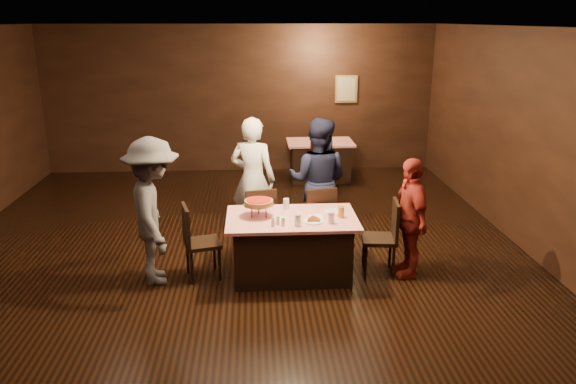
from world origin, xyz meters
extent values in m
plane|color=black|center=(0.00, 0.00, 0.00)|extent=(10.00, 10.00, 0.00)
cube|color=silver|center=(0.00, 0.00, 3.00)|extent=(8.00, 10.00, 0.04)
cube|color=black|center=(0.00, 5.00, 1.50)|extent=(8.00, 0.04, 3.00)
cube|color=black|center=(4.00, 0.00, 1.50)|extent=(0.04, 10.00, 3.00)
cube|color=tan|center=(2.20, 4.97, 1.70)|extent=(0.46, 0.03, 0.56)
cube|color=beige|center=(2.20, 4.95, 1.70)|extent=(0.38, 0.01, 0.48)
cube|color=red|center=(0.71, -0.19, 0.39)|extent=(1.60, 1.00, 0.77)
cube|color=#AD0B12|center=(1.58, 4.18, 0.39)|extent=(1.30, 0.90, 0.77)
cube|color=black|center=(0.31, 0.56, 0.47)|extent=(0.49, 0.49, 0.95)
cube|color=black|center=(1.11, 0.56, 0.47)|extent=(0.50, 0.50, 0.95)
cube|color=black|center=(-0.39, -0.19, 0.47)|extent=(0.51, 0.51, 0.95)
cube|color=black|center=(1.81, -0.19, 0.47)|extent=(0.46, 0.46, 0.95)
cube|color=black|center=(1.58, 3.48, 0.47)|extent=(0.49, 0.49, 0.95)
cube|color=black|center=(1.58, 4.78, 0.47)|extent=(0.49, 0.49, 0.95)
imported|color=silver|center=(0.24, 1.07, 0.90)|extent=(0.76, 0.61, 1.80)
imported|color=black|center=(1.17, 0.95, 0.90)|extent=(1.04, 0.92, 1.80)
imported|color=#4D4C50|center=(-0.94, -0.25, 0.90)|extent=(0.91, 1.28, 1.79)
imported|color=maroon|center=(2.17, -0.26, 0.76)|extent=(0.45, 0.92, 1.51)
cylinder|color=black|center=(0.31, -0.04, 0.84)|extent=(0.01, 0.01, 0.15)
cylinder|color=black|center=(0.23, -0.19, 0.84)|extent=(0.01, 0.01, 0.15)
cylinder|color=black|center=(0.40, -0.19, 0.84)|extent=(0.01, 0.01, 0.15)
cylinder|color=silver|center=(0.31, -0.14, 0.93)|extent=(0.38, 0.38, 0.01)
cylinder|color=#B27233|center=(0.31, -0.14, 0.96)|extent=(0.35, 0.35, 0.05)
cylinder|color=#A5140C|center=(0.31, -0.14, 0.98)|extent=(0.30, 0.30, 0.01)
cylinder|color=white|center=(0.96, -0.37, 0.78)|extent=(0.25, 0.25, 0.01)
cylinder|color=#B27233|center=(0.96, -0.37, 0.81)|extent=(0.18, 0.18, 0.04)
cylinder|color=#A5140C|center=(0.96, -0.37, 0.83)|extent=(0.14, 0.14, 0.01)
cylinder|color=white|center=(1.26, -0.04, 0.78)|extent=(0.25, 0.25, 0.01)
cylinder|color=silver|center=(0.76, -0.49, 0.84)|extent=(0.08, 0.08, 0.14)
cylinder|color=silver|center=(1.16, -0.44, 0.84)|extent=(0.08, 0.08, 0.14)
cylinder|color=#BF7F26|center=(1.31, -0.24, 0.84)|extent=(0.08, 0.08, 0.14)
cylinder|color=silver|center=(0.66, 0.11, 0.84)|extent=(0.08, 0.08, 0.14)
cylinder|color=silver|center=(0.53, -0.44, 0.81)|extent=(0.04, 0.04, 0.08)
cylinder|color=silver|center=(0.53, -0.44, 0.85)|extent=(0.05, 0.05, 0.02)
cylinder|color=silver|center=(0.59, -0.49, 0.81)|extent=(0.04, 0.04, 0.08)
cylinder|color=silver|center=(0.59, -0.49, 0.85)|extent=(0.05, 0.05, 0.02)
cylinder|color=silver|center=(0.47, -0.49, 0.81)|extent=(0.04, 0.04, 0.08)
cylinder|color=silver|center=(0.47, -0.49, 0.85)|extent=(0.05, 0.05, 0.02)
cube|color=white|center=(1.01, -0.19, 0.77)|extent=(0.19, 0.19, 0.01)
cube|color=white|center=(0.56, -0.24, 0.77)|extent=(0.21, 0.21, 0.01)
camera|label=1|loc=(0.27, -6.65, 3.10)|focal=35.00mm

